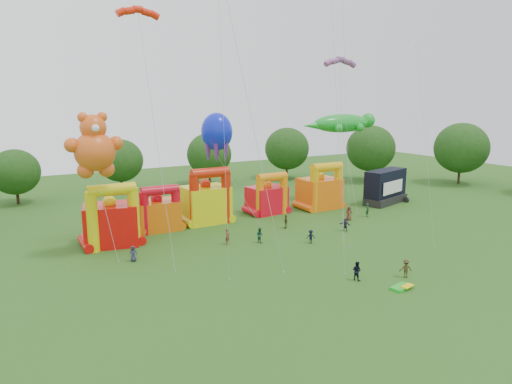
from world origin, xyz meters
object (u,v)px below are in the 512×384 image
stage_trailer (386,187)px  octopus_kite (230,168)px  bouncy_castle_0 (111,221)px  spectator_4 (286,221)px  spectator_0 (133,254)px  teddy_bear_kite (98,165)px  bouncy_castle_2 (207,202)px  gecko_kite (348,160)px

stage_trailer → octopus_kite: (-24.89, 3.17, 4.28)m
bouncy_castle_0 → spectator_4: size_ratio=4.13×
spectator_0 → stage_trailer: bearing=19.3°
stage_trailer → teddy_bear_kite: size_ratio=0.59×
bouncy_castle_2 → gecko_kite: (22.41, -1.01, 4.09)m
bouncy_castle_0 → bouncy_castle_2: bouncy_castle_2 is taller
stage_trailer → octopus_kite: octopus_kite is taller
octopus_kite → spectator_0: size_ratio=8.89×
bouncy_castle_2 → gecko_kite: gecko_kite is taller
stage_trailer → octopus_kite: 25.45m
bouncy_castle_0 → bouncy_castle_2: size_ratio=0.96×
bouncy_castle_0 → spectator_4: bouncy_castle_0 is taller
spectator_0 → octopus_kite: bearing=42.4°
spectator_0 → spectator_4: (19.49, 2.55, 0.06)m
octopus_kite → spectator_0: bearing=-147.3°
teddy_bear_kite → spectator_4: bearing=-0.6°
bouncy_castle_2 → gecko_kite: size_ratio=0.53×
bouncy_castle_2 → teddy_bear_kite: 17.34m
bouncy_castle_0 → spectator_4: (20.13, -3.75, -1.80)m
teddy_bear_kite → octopus_kite: size_ratio=1.04×
gecko_kite → spectator_0: (-34.53, -8.86, -6.07)m
gecko_kite → stage_trailer: bearing=-18.6°
gecko_kite → spectator_4: bearing=-157.2°
bouncy_castle_0 → bouncy_castle_2: 13.24m
bouncy_castle_0 → gecko_kite: size_ratio=0.50×
gecko_kite → teddy_bear_kite: bearing=-170.6°
stage_trailer → spectator_0: 41.10m
gecko_kite → spectator_0: size_ratio=8.81×
teddy_bear_kite → bouncy_castle_0: bearing=65.2°
bouncy_castle_2 → octopus_kite: bearing=2.4°
bouncy_castle_2 → teddy_bear_kite: size_ratio=0.50×
bouncy_castle_2 → teddy_bear_kite: bearing=-153.7°
octopus_kite → spectator_4: octopus_kite is taller
bouncy_castle_2 → octopus_kite: 5.32m
spectator_0 → teddy_bear_kite: bearing=139.0°
spectator_0 → spectator_4: spectator_4 is taller
spectator_0 → bouncy_castle_2: bearing=48.8°
bouncy_castle_0 → stage_trailer: 41.12m
bouncy_castle_0 → gecko_kite: gecko_kite is taller
octopus_kite → teddy_bear_kite: bearing=-157.9°
bouncy_castle_2 → spectator_4: bearing=-44.8°
teddy_bear_kite → spectator_0: size_ratio=9.21×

